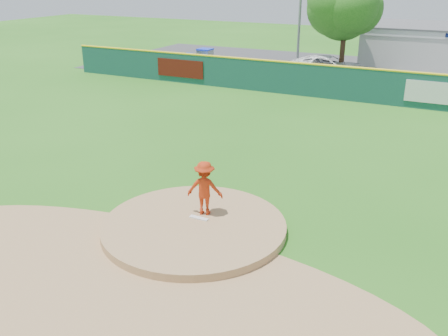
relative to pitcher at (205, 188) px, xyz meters
The scene contains 11 objects.
ground 1.31m from the pitcher, 89.34° to the right, with size 120.00×120.00×0.00m, color #286B19.
pitchers_mound 1.31m from the pitcher, 89.34° to the right, with size 5.50×5.50×0.50m, color #9E774C.
pitching_rubber 0.93m from the pitcher, 88.85° to the right, with size 0.60×0.15×0.04m, color white.
infield_dirt_arc 3.87m from the pitcher, 89.87° to the right, with size 15.40×15.40×0.01m, color #9E774C.
parking_lot 26.31m from the pitcher, 89.98° to the left, with size 44.00×16.00×0.02m, color #38383A.
pitcher is the anchor object (origin of this frame).
van 23.62m from the pitcher, 96.66° to the left, with size 2.58×5.59×1.55m, color white.
fence_banners 17.48m from the pitcher, 100.09° to the left, with size 20.18×0.04×1.20m.
playground_slide 25.48m from the pitcher, 118.72° to the left, with size 1.04×2.94×1.62m.
outfield_fence 17.29m from the pitcher, 89.97° to the left, with size 40.00×0.14×2.07m.
deciduous_tree 24.62m from the pitcher, 94.69° to the left, with size 5.60×5.60×7.36m.
Camera 1 is at (6.72, -11.39, 7.24)m, focal length 40.00 mm.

